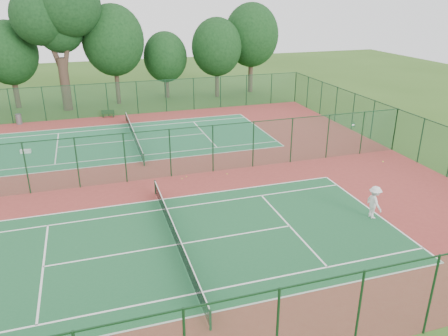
{
  "coord_description": "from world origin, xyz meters",
  "views": [
    {
      "loc": [
        -3.52,
        -28.16,
        12.04
      ],
      "look_at": [
        4.36,
        -3.41,
        1.6
      ],
      "focal_mm": 35.0,
      "sensor_mm": 36.0,
      "label": 1
    }
  ],
  "objects_px": {
    "player_near": "(374,202)",
    "kit_bag": "(26,151)",
    "big_tree": "(57,15)",
    "bench": "(108,113)",
    "trash_bin": "(19,119)"
  },
  "relations": [
    {
      "from": "player_near",
      "to": "kit_bag",
      "type": "bearing_deg",
      "value": 49.66
    },
    {
      "from": "big_tree",
      "to": "bench",
      "type": "bearing_deg",
      "value": -50.94
    },
    {
      "from": "big_tree",
      "to": "player_near",
      "type": "bearing_deg",
      "value": -62.04
    },
    {
      "from": "trash_bin",
      "to": "bench",
      "type": "distance_m",
      "value": 8.54
    },
    {
      "from": "bench",
      "to": "big_tree",
      "type": "relative_size",
      "value": 0.1
    },
    {
      "from": "trash_bin",
      "to": "kit_bag",
      "type": "height_order",
      "value": "trash_bin"
    },
    {
      "from": "trash_bin",
      "to": "big_tree",
      "type": "relative_size",
      "value": 0.07
    },
    {
      "from": "kit_bag",
      "to": "player_near",
      "type": "bearing_deg",
      "value": -30.14
    },
    {
      "from": "player_near",
      "to": "kit_bag",
      "type": "distance_m",
      "value": 26.9
    },
    {
      "from": "trash_bin",
      "to": "big_tree",
      "type": "bearing_deg",
      "value": 45.45
    },
    {
      "from": "player_near",
      "to": "bench",
      "type": "bearing_deg",
      "value": 26.89
    },
    {
      "from": "bench",
      "to": "trash_bin",
      "type": "bearing_deg",
      "value": -168.23
    },
    {
      "from": "trash_bin",
      "to": "kit_bag",
      "type": "bearing_deg",
      "value": -81.31
    },
    {
      "from": "kit_bag",
      "to": "big_tree",
      "type": "xyz_separation_m",
      "value": [
        3.22,
        14.01,
        9.78
      ]
    },
    {
      "from": "player_near",
      "to": "bench",
      "type": "xyz_separation_m",
      "value": [
        -13.01,
        27.05,
        -0.56
      ]
    }
  ]
}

